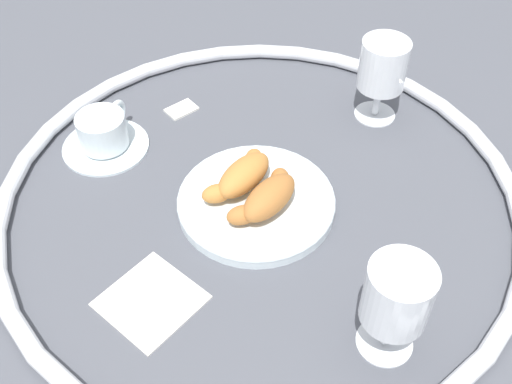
% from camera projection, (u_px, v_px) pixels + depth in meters
% --- Properties ---
extents(ground_plane, '(2.20, 2.20, 0.00)m').
position_uv_depth(ground_plane, '(260.00, 199.00, 0.90)').
color(ground_plane, '#4C4F56').
extents(table_chrome_rim, '(0.76, 0.76, 0.02)m').
position_uv_depth(table_chrome_rim, '(260.00, 194.00, 0.89)').
color(table_chrome_rim, silver).
rests_on(table_chrome_rim, ground_plane).
extents(pastry_plate, '(0.23, 0.23, 0.02)m').
position_uv_depth(pastry_plate, '(256.00, 202.00, 0.88)').
color(pastry_plate, silver).
rests_on(pastry_plate, ground_plane).
extents(croissant_large, '(0.13, 0.09, 0.04)m').
position_uv_depth(croissant_large, '(268.00, 197.00, 0.85)').
color(croissant_large, '#AD6B33').
rests_on(croissant_large, pastry_plate).
extents(croissant_small, '(0.13, 0.09, 0.04)m').
position_uv_depth(croissant_small, '(241.00, 176.00, 0.87)').
color(croissant_small, '#BC7A38').
rests_on(croissant_small, pastry_plate).
extents(coffee_cup_near, '(0.14, 0.14, 0.06)m').
position_uv_depth(coffee_cup_near, '(104.00, 134.00, 0.96)').
color(coffee_cup_near, silver).
rests_on(coffee_cup_near, ground_plane).
extents(juice_glass_left, '(0.08, 0.08, 0.14)m').
position_uv_depth(juice_glass_left, '(397.00, 298.00, 0.67)').
color(juice_glass_left, white).
rests_on(juice_glass_left, ground_plane).
extents(juice_glass_right, '(0.08, 0.08, 0.14)m').
position_uv_depth(juice_glass_right, '(383.00, 69.00, 0.97)').
color(juice_glass_right, white).
rests_on(juice_glass_right, ground_plane).
extents(sugar_packet, '(0.06, 0.05, 0.01)m').
position_uv_depth(sugar_packet, '(181.00, 108.00, 1.04)').
color(sugar_packet, white).
rests_on(sugar_packet, ground_plane).
extents(folded_napkin, '(0.14, 0.14, 0.01)m').
position_uv_depth(folded_napkin, '(151.00, 300.00, 0.77)').
color(folded_napkin, silver).
rests_on(folded_napkin, ground_plane).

